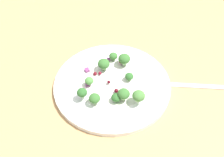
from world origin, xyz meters
TOP-DOWN VIEW (x-y plane):
  - ground_plane at (0.00, 0.00)cm, footprint 180.00×180.00cm
  - plate at (-2.58, 0.04)cm, footprint 27.18×27.18cm
  - dressing_pool at (-2.58, 0.04)cm, footprint 15.76×15.76cm
  - broccoli_floret_0 at (-7.85, 1.58)cm, footprint 2.17×2.17cm
  - broccoli_floret_1 at (-3.97, 7.89)cm, footprint 2.27×2.27cm
  - broccoli_floret_2 at (-1.10, 5.06)cm, footprint 2.02×2.02cm
  - broccoli_floret_3 at (-3.65, -3.88)cm, footprint 1.98×1.98cm
  - broccoli_floret_4 at (1.34, -5.17)cm, footprint 2.93×2.93cm
  - broccoli_floret_5 at (-6.32, 5.99)cm, footprint 2.46×2.46cm
  - broccoli_floret_6 at (-8.22, -0.01)cm, footprint 2.69×2.69cm
  - broccoli_floret_7 at (2.00, -0.29)cm, footprint 2.87×2.87cm
  - broccoli_floret_8 at (-10.27, -2.52)cm, footprint 2.76×2.76cm
  - broccoli_floret_9 at (4.07, -3.56)cm, footprint 2.13×2.13cm
  - cranberry_0 at (2.02, -4.59)cm, footprint 0.97×0.97cm
  - cranberry_1 at (1.38, 2.62)cm, footprint 0.92×0.92cm
  - cranberry_2 at (-5.81, 0.55)cm, footprint 0.97×0.97cm
  - cranberry_3 at (0.81, 1.58)cm, footprint 0.78×0.78cm
  - cranberry_4 at (-2.76, 0.95)cm, footprint 0.73×0.73cm
  - onion_bit_0 at (-2.10, 7.11)cm, footprint 1.56×1.60cm
  - onion_bit_1 at (3.33, 3.88)cm, footprint 1.24×1.08cm
  - onion_bit_2 at (-0.96, 5.44)cm, footprint 1.44×1.36cm
  - onion_bit_3 at (4.50, -2.38)cm, footprint 1.30×1.30cm
  - fork at (-10.19, -15.93)cm, footprint 10.90×16.98cm

SIDE VIEW (x-z plane):
  - ground_plane at x=0.00cm, z-range -2.00..0.00cm
  - fork at x=-10.19cm, z-range 0.00..0.50cm
  - plate at x=-2.58cm, z-range 0.01..1.71cm
  - dressing_pool at x=-2.58cm, z-range 1.20..1.40cm
  - onion_bit_3 at x=4.50cm, z-range 1.27..1.86cm
  - onion_bit_2 at x=-0.96cm, z-range 1.40..1.73cm
  - onion_bit_0 at x=-2.10cm, z-range 1.39..1.94cm
  - cranberry_1 at x=1.38cm, z-range 1.25..2.17cm
  - onion_bit_1 at x=3.33cm, z-range 1.42..2.01cm
  - cranberry_3 at x=0.81cm, z-range 1.58..2.36cm
  - cranberry_2 at x=-5.81cm, z-range 1.59..2.56cm
  - cranberry_4 at x=-2.76cm, z-range 1.74..2.47cm
  - cranberry_0 at x=2.02cm, z-range 1.74..2.71cm
  - broccoli_floret_0 at x=-7.85cm, z-range 1.42..3.62cm
  - broccoli_floret_3 at x=-3.65cm, z-range 1.58..3.58cm
  - broccoli_floret_9 at x=4.07cm, z-range 1.54..3.69cm
  - broccoli_floret_2 at x=-1.10cm, z-range 1.82..3.86cm
  - broccoli_floret_5 at x=-6.32cm, z-range 1.68..4.17cm
  - broccoli_floret_7 at x=2.00cm, z-range 1.84..4.74cm
  - broccoli_floret_1 at x=-3.97cm, z-range 2.18..4.48cm
  - broccoli_floret_6 at x=-8.22cm, z-range 1.98..4.70cm
  - broccoli_floret_4 at x=1.34cm, z-range 1.87..4.84cm
  - broccoli_floret_8 at x=-10.27cm, z-range 2.19..4.98cm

